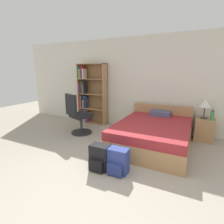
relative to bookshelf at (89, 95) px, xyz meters
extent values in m
plane|color=#A39989|center=(1.95, -3.02, -0.92)|extent=(14.00, 14.00, 0.00)
cube|color=silver|center=(1.95, 0.21, 0.38)|extent=(9.00, 0.06, 2.60)
cube|color=#AD7F51|center=(-0.32, -0.01, 0.02)|extent=(0.02, 0.31, 1.88)
cube|color=#AD7F51|center=(0.59, -0.01, 0.02)|extent=(0.02, 0.31, 1.88)
cube|color=#936C45|center=(0.13, 0.14, 0.02)|extent=(0.94, 0.01, 1.88)
cube|color=#AD7F51|center=(0.13, -0.01, -0.91)|extent=(0.90, 0.30, 0.02)
cube|color=maroon|center=(-0.29, -0.06, -0.73)|extent=(0.04, 0.19, 0.33)
cube|color=#7A387F|center=(-0.24, -0.06, -0.69)|extent=(0.04, 0.20, 0.42)
cube|color=#2D6638|center=(-0.18, -0.05, -0.75)|extent=(0.04, 0.21, 0.29)
cube|color=beige|center=(-0.14, -0.04, -0.69)|extent=(0.03, 0.23, 0.41)
cube|color=teal|center=(-0.10, -0.06, -0.76)|extent=(0.03, 0.18, 0.27)
cube|color=#7A387F|center=(-0.05, -0.06, -0.73)|extent=(0.04, 0.20, 0.32)
cube|color=#AD7F51|center=(0.13, -0.01, -0.44)|extent=(0.90, 0.30, 0.02)
cube|color=maroon|center=(-0.29, -0.07, -0.26)|extent=(0.03, 0.18, 0.32)
cube|color=maroon|center=(-0.26, -0.06, -0.22)|extent=(0.02, 0.18, 0.41)
cube|color=#665B51|center=(-0.23, -0.04, -0.23)|extent=(0.03, 0.23, 0.39)
cube|color=black|center=(-0.19, -0.06, -0.29)|extent=(0.04, 0.18, 0.27)
cube|color=orange|center=(-0.15, -0.03, -0.29)|extent=(0.03, 0.25, 0.27)
cube|color=navy|center=(-0.11, -0.04, -0.22)|extent=(0.02, 0.22, 0.40)
cube|color=#AD7F51|center=(0.13, -0.01, 0.03)|extent=(0.90, 0.30, 0.02)
cube|color=#7A387F|center=(-0.29, -0.05, 0.20)|extent=(0.04, 0.20, 0.32)
cube|color=black|center=(-0.24, -0.07, 0.21)|extent=(0.04, 0.18, 0.33)
cube|color=maroon|center=(-0.20, -0.06, 0.22)|extent=(0.02, 0.19, 0.36)
cube|color=#2D6638|center=(-0.16, -0.07, 0.25)|extent=(0.02, 0.18, 0.40)
cube|color=teal|center=(-0.14, -0.06, 0.19)|extent=(0.02, 0.20, 0.28)
cube|color=black|center=(-0.10, -0.06, 0.24)|extent=(0.04, 0.19, 0.40)
cube|color=#AD7F51|center=(0.13, -0.01, 0.51)|extent=(0.90, 0.30, 0.02)
cube|color=#2D6638|center=(-0.29, -0.07, 0.69)|extent=(0.04, 0.18, 0.35)
cube|color=gold|center=(-0.25, -0.05, 0.66)|extent=(0.04, 0.21, 0.29)
cube|color=navy|center=(-0.20, -0.04, 0.70)|extent=(0.04, 0.23, 0.37)
cube|color=maroon|center=(-0.15, -0.05, 0.72)|extent=(0.03, 0.21, 0.40)
cube|color=beige|center=(-0.11, -0.05, 0.66)|extent=(0.04, 0.20, 0.30)
cube|color=#AD7F51|center=(0.13, -0.01, 0.96)|extent=(0.94, 0.31, 0.02)
cube|color=#AD7F51|center=(2.31, -0.94, -0.74)|extent=(1.55, 2.04, 0.34)
cube|color=maroon|center=(2.31, -0.94, -0.48)|extent=(1.52, 2.00, 0.18)
cube|color=#AD7F51|center=(2.31, 0.04, -0.53)|extent=(1.55, 0.08, 0.77)
cube|color=#4C5175|center=(2.31, -0.17, -0.33)|extent=(0.50, 0.30, 0.12)
cylinder|color=#232326|center=(0.37, -0.98, -0.90)|extent=(0.55, 0.55, 0.04)
cylinder|color=#333338|center=(0.37, -0.98, -0.67)|extent=(0.06, 0.06, 0.42)
cube|color=black|center=(0.37, -0.98, -0.41)|extent=(0.62, 0.62, 0.10)
cube|color=black|center=(0.27, -1.24, -0.09)|extent=(0.44, 0.24, 0.54)
cube|color=#AD7F51|center=(3.36, -0.09, -0.64)|extent=(0.43, 0.42, 0.55)
sphere|color=tan|center=(3.36, -0.31, -0.53)|extent=(0.02, 0.02, 0.02)
cylinder|color=#333333|center=(3.32, -0.05, -0.36)|extent=(0.18, 0.18, 0.02)
cylinder|color=#333333|center=(3.32, -0.05, -0.22)|extent=(0.02, 0.02, 0.26)
cone|color=silver|center=(3.32, -0.05, 0.00)|extent=(0.28, 0.28, 0.20)
cylinder|color=#3F8C4C|center=(3.48, -0.19, -0.26)|extent=(0.08, 0.08, 0.22)
cylinder|color=#2D2D33|center=(3.48, -0.19, -0.13)|extent=(0.05, 0.05, 0.02)
cube|color=navy|center=(2.06, -2.28, -0.70)|extent=(0.33, 0.21, 0.42)
cube|color=navy|center=(2.06, -2.42, -0.80)|extent=(0.25, 0.07, 0.19)
cube|color=black|center=(1.73, -2.30, -0.70)|extent=(0.33, 0.21, 0.44)
cube|color=black|center=(1.73, -2.45, -0.80)|extent=(0.25, 0.07, 0.20)
camera|label=1|loc=(3.12, -4.69, 0.74)|focal=28.00mm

